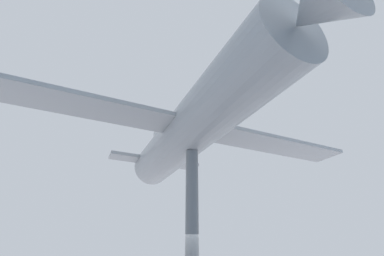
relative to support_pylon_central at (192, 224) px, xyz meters
name	(u,v)px	position (x,y,z in m)	size (l,w,h in m)	color
support_pylon_central	(192,224)	(0.00, 0.00, 0.00)	(0.49, 0.49, 5.69)	slate
suspended_airplane	(195,125)	(-0.05, 0.33, 3.94)	(16.81, 13.71, 3.40)	#93999E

